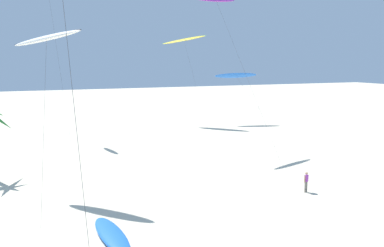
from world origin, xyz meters
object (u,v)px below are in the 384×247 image
Objects in this scene: flying_kite_6 at (46,38)px; flying_kite_7 at (216,0)px; flying_kite_0 at (236,75)px; flying_kite_5 at (184,40)px; person_foreground_walker at (306,181)px; grounded_kite_0 at (112,235)px.

flying_kite_6 is 0.72× the size of flying_kite_7.
flying_kite_0 is 10.49m from flying_kite_5.
flying_kite_6 is 7.78× the size of person_foreground_walker.
flying_kite_6 reaches higher than flying_kite_0.
flying_kite_5 is 19.59m from flying_kite_7.
grounded_kite_0 is (-27.60, -34.96, -7.92)m from flying_kite_0.
flying_kite_0 is 45.23m from grounded_kite_0.
person_foreground_walker is at bearing -95.28° from flying_kite_5.
flying_kite_7 is 23.15m from person_foreground_walker.
flying_kite_5 is 44.27m from grounded_kite_0.
person_foreground_walker is (18.60, -8.03, -11.23)m from flying_kite_6.
flying_kite_5 is (-8.38, 2.48, 5.81)m from flying_kite_0.
flying_kite_7 reaches higher than flying_kite_6.
grounded_kite_0 is at bearing -117.17° from flying_kite_5.
person_foreground_walker is (-3.27, -35.34, -13.02)m from flying_kite_5.
grounded_kite_0 is at bearing -128.29° from flying_kite_0.
flying_kite_0 is at bearing 39.39° from flying_kite_6.
flying_kite_7 is (-3.47, -18.99, 3.35)m from flying_kite_5.
flying_kite_7 is 3.18× the size of grounded_kite_0.
flying_kite_5 is 35.04m from flying_kite_6.
flying_kite_7 reaches higher than flying_kite_5.
flying_kite_5 reaches higher than flying_kite_0.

